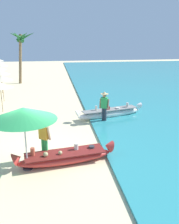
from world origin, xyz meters
TOP-DOWN VIEW (x-y plane):
  - ground_plane at (0.00, 0.00)m, footprint 80.00×80.00m
  - boat_red_foreground at (0.97, -0.73)m, footprint 4.00×1.36m
  - boat_white_midground at (3.94, 4.45)m, footprint 4.35×1.66m
  - person_vendor_hatted at (3.42, 3.69)m, footprint 0.58×0.46m
  - person_tourist_customer at (0.20, -0.36)m, footprint 0.56×0.50m
  - patio_umbrella_large at (-0.43, -0.98)m, footprint 2.34×2.34m
  - parasol_row_0 at (-2.67, 6.60)m, footprint 1.60×1.60m
  - parasol_row_1 at (-3.08, 9.40)m, footprint 1.60×1.60m
  - parasol_row_2 at (-3.74, 12.40)m, footprint 1.60×1.60m
  - parasol_row_4 at (-4.86, 18.42)m, footprint 1.60×1.60m
  - palm_tree_leaning_seaward at (-2.36, 16.76)m, footprint 2.62×2.84m

SIDE VIEW (x-z plane):
  - ground_plane at x=0.00m, z-range 0.00..0.00m
  - boat_red_foreground at x=0.97m, z-range -0.12..0.63m
  - boat_white_midground at x=3.94m, z-range -0.11..0.70m
  - person_tourist_customer at x=0.20m, z-range 0.12..1.89m
  - person_vendor_hatted at x=3.42m, z-range 0.14..1.92m
  - parasol_row_0 at x=-2.67m, z-range 0.79..2.70m
  - parasol_row_1 at x=-3.08m, z-range 0.79..2.70m
  - parasol_row_2 at x=-3.74m, z-range 0.79..2.70m
  - parasol_row_4 at x=-4.86m, z-range 0.79..2.70m
  - patio_umbrella_large at x=-0.43m, z-range 0.95..3.33m
  - palm_tree_leaning_seaward at x=-2.36m, z-range 1.59..6.81m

